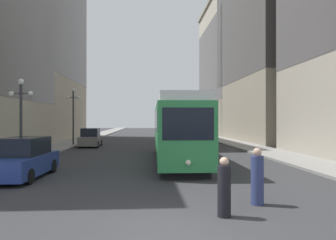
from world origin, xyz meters
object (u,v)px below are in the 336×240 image
Objects in this scene: streetcar at (176,128)px; lamp_post_left_near at (21,106)px; pedestrian_crossing_near at (257,178)px; lamp_post_left_far at (73,107)px; transit_bus at (195,126)px; pedestrian_crossing_far at (224,189)px; parked_car_left_mid at (90,138)px; parked_car_left_near at (24,159)px.

lamp_post_left_near is at bearing -174.31° from streetcar.
lamp_post_left_far is (-10.85, 23.18, 3.08)m from pedestrian_crossing_near.
lamp_post_left_near is (-9.32, -0.78, 1.32)m from streetcar.
transit_bus is 7.79× the size of pedestrian_crossing_far.
pedestrian_crossing_far is 26.31m from lamp_post_left_far.
parked_car_left_mid is at bearing 81.26° from lamp_post_left_near.
pedestrian_crossing_far is 0.28× the size of lamp_post_left_far.
parked_car_left_mid is 23.91m from pedestrian_crossing_near.
streetcar reaches higher than parked_car_left_mid.
pedestrian_crossing_near is (1.53, -10.59, -1.29)m from streetcar.
pedestrian_crossing_near is (8.95, -22.17, -0.03)m from parked_car_left_mid.
pedestrian_crossing_far is 14.77m from lamp_post_left_near.
lamp_post_left_near is (-1.90, 4.63, 2.57)m from parked_car_left_near.
lamp_post_left_near is at bearing -100.48° from parked_car_left_mid.
pedestrian_crossing_near reaches higher than pedestrian_crossing_far.
transit_bus is (3.51, 15.07, -0.15)m from streetcar.
streetcar is 3.14× the size of parked_car_left_mid.
pedestrian_crossing_near is 0.36× the size of lamp_post_left_near.
pedestrian_crossing_near is (8.95, -5.18, -0.03)m from parked_car_left_near.
streetcar is at bearing 62.75° from pedestrian_crossing_near.
streetcar is 9.44m from lamp_post_left_near.
streetcar is 15.77m from lamp_post_left_far.
lamp_post_left_near is 0.86× the size of lamp_post_left_far.
lamp_post_left_far is (-1.90, 1.01, 3.06)m from parked_car_left_mid.
parked_car_left_near is 2.75× the size of pedestrian_crossing_near.
streetcar is 9.26m from parked_car_left_near.
lamp_post_left_near is (-1.90, -12.36, 2.57)m from parked_car_left_mid.
lamp_post_left_far is (-1.90, 17.99, 3.05)m from parked_car_left_near.
transit_bus is at bearing 51.01° from lamp_post_left_near.
parked_car_left_near is 2.99× the size of pedestrian_crossing_far.
lamp_post_left_near reaches higher than pedestrian_crossing_far.
streetcar is 11.81m from pedestrian_crossing_far.
pedestrian_crossing_near is 25.78m from lamp_post_left_far.
streetcar is 13.81m from parked_car_left_mid.
parked_car_left_mid is at bearing -27.95° from lamp_post_left_far.
streetcar is 1.09× the size of transit_bus.
lamp_post_left_far is at bearing 90.00° from lamp_post_left_near.
transit_bus is 7.16× the size of pedestrian_crossing_near.
lamp_post_left_near is 13.38m from lamp_post_left_far.
transit_bus is at bearing 77.83° from streetcar.
parked_car_left_mid is 2.49× the size of pedestrian_crossing_near.
transit_bus is 2.55× the size of lamp_post_left_near.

